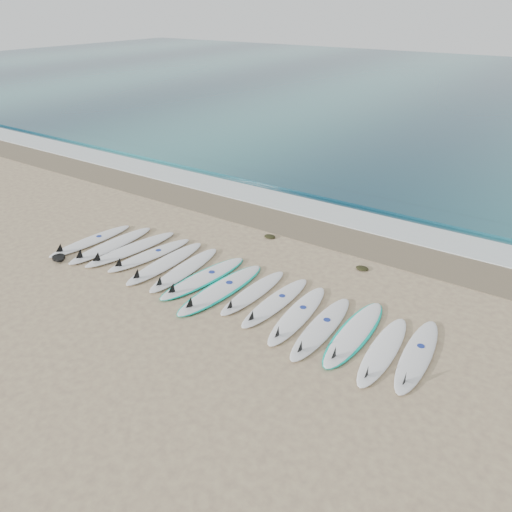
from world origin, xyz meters
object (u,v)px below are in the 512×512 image
Objects in this scene: surfboard_0 at (89,241)px; leash_coil at (59,258)px; surfboard_7 at (220,289)px; surfboard_14 at (416,356)px.

surfboard_0 is 1.11m from leash_coil.
surfboard_0 is at bearing 97.94° from leash_coil.
leash_coil is at bearing -162.67° from surfboard_7.
surfboard_14 reaches higher than leash_coil.
surfboard_7 is at bearing 4.01° from surfboard_0.
surfboard_7 is at bearing 177.87° from surfboard_14.
surfboard_7 reaches higher than surfboard_14.
surfboard_0 reaches higher than leash_coil.
surfboard_0 is at bearing 176.93° from surfboard_14.
surfboard_0 is at bearing -176.52° from surfboard_7.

